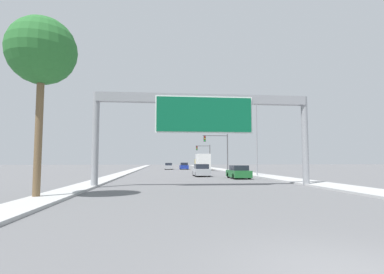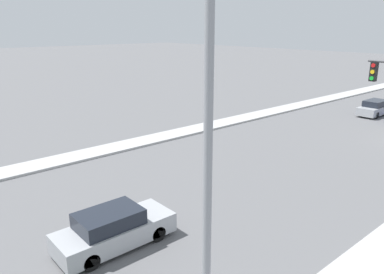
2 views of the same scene
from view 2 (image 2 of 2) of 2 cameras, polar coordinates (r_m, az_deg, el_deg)
name	(u,v)px [view 2 (image 2 of 2)]	position (r m, az deg, el deg)	size (l,w,h in m)	color
median_strip_left	(290,108)	(40.84, 14.72, 4.37)	(2.00, 120.00, 0.15)	#AFAFAF
car_mid_center	(376,108)	(40.43, 26.19, 3.99)	(1.72, 4.73, 1.48)	#A5A8AD
car_far_right	(114,229)	(15.26, -11.83, -13.61)	(1.84, 4.67, 1.55)	#A5A8AD
street_lamp_right	(197,169)	(7.50, 0.75, -4.94)	(2.73, 0.28, 9.49)	gray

